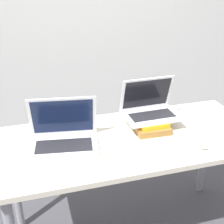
{
  "coord_description": "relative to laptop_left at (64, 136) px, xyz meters",
  "views": [
    {
      "loc": [
        -0.53,
        -1.12,
        1.68
      ],
      "look_at": [
        -0.12,
        0.33,
        0.94
      ],
      "focal_mm": 50.0,
      "sensor_mm": 36.0,
      "label": 1
    }
  ],
  "objects": [
    {
      "name": "laptop_on_books",
      "position": [
        0.54,
        0.08,
        0.06
      ],
      "size": [
        0.33,
        0.23,
        0.23
      ],
      "color": "silver",
      "rests_on": "book_stack"
    },
    {
      "name": "wireless_keyboard",
      "position": [
        0.51,
        -0.2,
        -0.05
      ],
      "size": [
        0.27,
        0.14,
        0.01
      ],
      "color": "silver",
      "rests_on": "desk"
    },
    {
      "name": "desk",
      "position": [
        0.38,
        -0.04,
        -0.14
      ],
      "size": [
        1.51,
        0.67,
        0.76
      ],
      "color": "beige",
      "rests_on": "ground_plane"
    },
    {
      "name": "laptop_left",
      "position": [
        0.0,
        0.0,
        0.0
      ],
      "size": [
        0.41,
        0.31,
        0.26
      ],
      "color": "silver",
      "rests_on": "desk"
    },
    {
      "name": "mouse",
      "position": [
        0.72,
        -0.23,
        -0.04
      ],
      "size": [
        0.06,
        0.11,
        0.03
      ],
      "color": "white",
      "rests_on": "desk"
    },
    {
      "name": "book_stack",
      "position": [
        0.52,
        0.06,
        -0.02
      ],
      "size": [
        0.21,
        0.28,
        0.07
      ],
      "color": "olive",
      "rests_on": "desk"
    }
  ]
}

